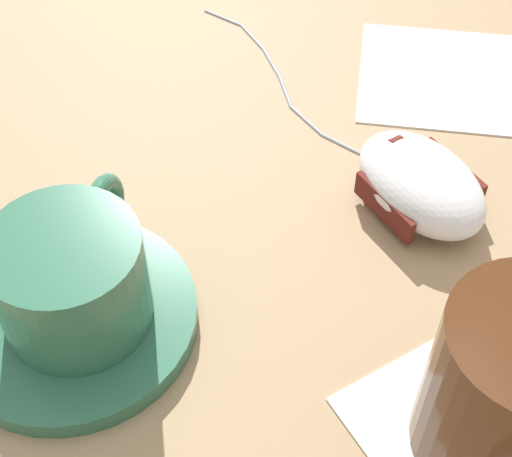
{
  "coord_description": "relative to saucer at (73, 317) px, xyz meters",
  "views": [
    {
      "loc": [
        -0.08,
        -0.25,
        0.38
      ],
      "look_at": [
        -0.01,
        0.04,
        0.03
      ],
      "focal_mm": 55.0,
      "sensor_mm": 36.0,
      "label": 1
    }
  ],
  "objects": [
    {
      "name": "ground_plane",
      "position": [
        0.12,
        -0.02,
        -0.01
      ],
      "size": [
        3.0,
        3.0,
        0.0
      ],
      "primitive_type": "plane",
      "color": "#9E7F5B"
    },
    {
      "name": "saucer",
      "position": [
        0.0,
        0.0,
        0.0
      ],
      "size": [
        0.14,
        0.14,
        0.01
      ],
      "primitive_type": "cylinder",
      "color": "#2D664C",
      "rests_on": "ground"
    },
    {
      "name": "coffee_cup",
      "position": [
        0.01,
        -0.0,
        0.04
      ],
      "size": [
        0.08,
        0.1,
        0.06
      ],
      "color": "#2D664C",
      "rests_on": "saucer"
    },
    {
      "name": "computer_mouse",
      "position": [
        0.23,
        0.04,
        0.01
      ],
      "size": [
        0.09,
        0.11,
        0.04
      ],
      "color": "silver",
      "rests_on": "ground"
    },
    {
      "name": "mouse_cable",
      "position": [
        0.17,
        0.19,
        -0.0
      ],
      "size": [
        0.07,
        0.2,
        0.0
      ],
      "color": "gray",
      "rests_on": "ground"
    },
    {
      "name": "napkin_under_glass",
      "position": [
        0.21,
        -0.13,
        -0.01
      ],
      "size": [
        0.16,
        0.16,
        0.0
      ],
      "primitive_type": "cube",
      "rotation": [
        0.0,
        0.0,
        0.28
      ],
      "color": "silver",
      "rests_on": "ground"
    },
    {
      "name": "napkin_spare",
      "position": [
        0.29,
        0.16,
        -0.01
      ],
      "size": [
        0.16,
        0.16,
        0.0
      ],
      "primitive_type": "cube",
      "rotation": [
        0.0,
        0.0,
        -0.39
      ],
      "color": "white",
      "rests_on": "ground"
    }
  ]
}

